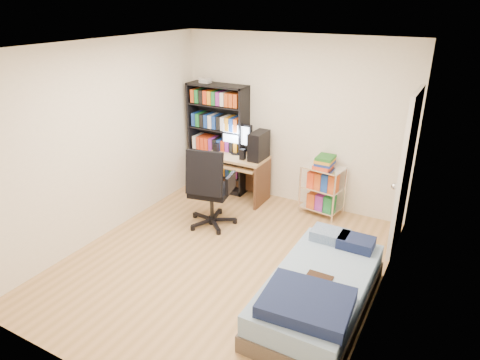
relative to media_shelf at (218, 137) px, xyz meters
The scene contains 7 objects.
room 2.22m from the media_shelf, 57.03° to the right, with size 3.58×4.08×2.58m.
media_shelf is the anchor object (origin of this frame).
computer_desk 0.61m from the media_shelf, 15.93° to the right, with size 0.95×0.55×1.19m.
office_chair 1.39m from the media_shelf, 63.79° to the right, with size 0.81×0.81×1.15m.
wire_cart 1.82m from the media_shelf, ahead, with size 0.61×0.47×0.90m.
bed 3.34m from the media_shelf, 40.90° to the right, with size 0.91×1.82×0.52m.
door 2.96m from the media_shelf, ahead, with size 0.12×0.80×2.00m.
Camera 1 is at (2.27, -3.74, 2.93)m, focal length 32.00 mm.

